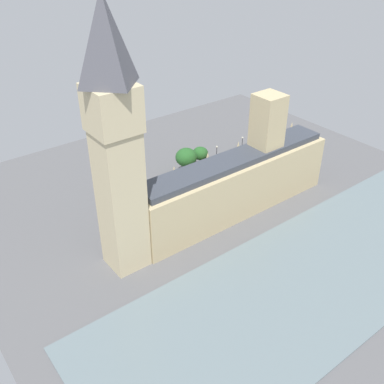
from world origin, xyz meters
name	(u,v)px	position (x,y,z in m)	size (l,w,h in m)	color
ground_plane	(228,207)	(0.00, 0.00, 0.00)	(130.72, 130.72, 0.00)	#565659
river_thames	(322,270)	(-32.44, 0.00, 0.12)	(35.84, 117.65, 0.25)	slate
parliament_building	(238,181)	(-1.99, -1.35, 9.07)	(10.71, 58.94, 30.79)	tan
clock_tower	(115,142)	(-2.71, 33.75, 30.97)	(9.35, 9.35, 59.82)	#CCBA8E
car_black_leading	(247,167)	(12.79, -19.41, 0.89)	(1.94, 4.19, 1.74)	black
double_decker_bus_near_tower	(222,171)	(13.38, -9.20, 2.63)	(2.88, 10.56, 4.75)	red
car_yellow_cab_midblock	(186,196)	(10.64, 6.65, 0.89)	(2.08, 4.83, 1.74)	gold
car_silver_opposite_hall	(165,203)	(11.35, 13.26, 0.89)	(2.01, 4.25, 1.74)	#B7B7BC
pedestrian_far_end	(195,204)	(5.91, 7.12, 0.74)	(0.57, 0.46, 1.65)	maroon
pedestrian_corner	(180,211)	(5.95, 12.07, 0.73)	(0.64, 0.68, 1.63)	maroon
pedestrian_under_trees	(197,202)	(6.40, 5.86, 0.73)	(0.59, 0.67, 1.62)	navy
plane_tree_trailing	(186,157)	(21.14, -1.45, 6.45)	(6.57, 6.57, 9.26)	brown
plane_tree_by_river_gate	(200,154)	(22.04, -7.67, 5.43)	(4.89, 4.89, 7.55)	brown
street_lamp_kerbside	(217,151)	(21.86, -14.26, 4.30)	(0.56, 0.56, 6.14)	black
street_lamp_slot_10	(242,142)	(21.57, -25.20, 4.42)	(0.56, 0.56, 6.34)	black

